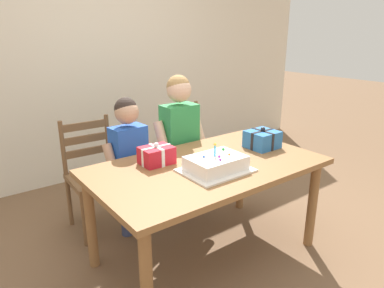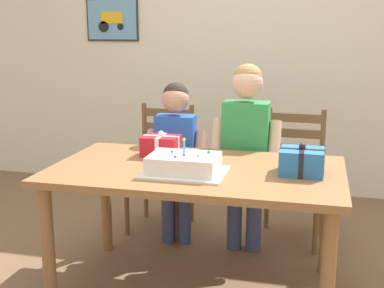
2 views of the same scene
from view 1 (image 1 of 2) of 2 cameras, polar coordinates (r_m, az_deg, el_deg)
ground_plane at (r=2.77m, az=2.30°, el=-17.33°), size 20.00×20.00×0.00m
back_wall at (r=4.00m, az=-16.27°, el=13.07°), size 6.40×0.11×2.60m
dining_table at (r=2.46m, az=2.49°, el=-5.14°), size 1.60×0.92×0.73m
birthday_cake at (r=2.29m, az=3.88°, el=-3.28°), size 0.44×0.34×0.19m
gift_box_red_large at (r=2.79m, az=11.30°, el=0.75°), size 0.23×0.22×0.17m
gift_box_beside_cake at (r=2.42m, az=-5.76°, el=-1.82°), size 0.22×0.17×0.16m
chair_left at (r=3.01m, az=-15.46°, el=-4.84°), size 0.44×0.44×0.92m
chair_right at (r=3.44m, az=-0.58°, el=-1.23°), size 0.44×0.44×0.92m
child_older at (r=2.97m, az=-2.02°, el=1.66°), size 0.45×0.26×1.26m
child_younger at (r=2.77m, az=-10.12°, el=-1.65°), size 0.42×0.24×1.13m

